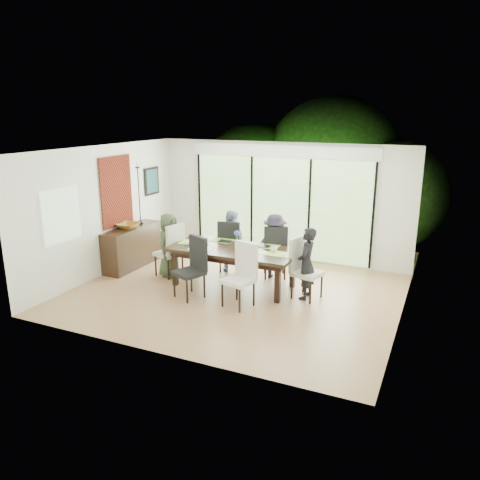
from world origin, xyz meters
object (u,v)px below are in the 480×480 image
at_px(person_far_left, 231,241).
at_px(person_far_right, 275,246).
at_px(chair_near_left, 189,268).
at_px(chair_far_left, 231,245).
at_px(chair_far_right, 275,250).
at_px(cup_b, 238,248).
at_px(chair_left_end, 168,249).
at_px(chair_right_end, 307,269).
at_px(person_right_end, 307,263).
at_px(cup_c, 274,249).
at_px(cup_a, 205,240).
at_px(bowl, 128,226).
at_px(chair_near_right, 238,276).
at_px(vase, 237,245).
at_px(laptop, 193,244).
at_px(person_left_end, 169,245).
at_px(table_top, 233,250).
at_px(sideboard, 132,247).

relative_size(person_far_left, person_far_right, 1.00).
bearing_deg(chair_near_left, chair_far_left, 111.18).
relative_size(chair_far_right, cup_b, 11.00).
xyz_separation_m(chair_left_end, chair_right_end, (3.00, 0.00, 0.00)).
distance_m(person_right_end, cup_c, 0.71).
height_order(cup_a, bowl, bowl).
bearing_deg(cup_a, chair_left_end, -169.38).
height_order(chair_left_end, person_far_right, person_far_right).
bearing_deg(person_far_left, chair_right_end, 151.84).
distance_m(person_right_end, cup_b, 1.34).
distance_m(chair_right_end, chair_near_right, 1.33).
bearing_deg(cup_b, person_right_end, 4.30).
bearing_deg(chair_near_left, chair_near_right, 22.85).
bearing_deg(chair_near_left, chair_far_right, 81.45).
relative_size(vase, bowl, 0.26).
distance_m(chair_near_right, person_far_left, 1.95).
bearing_deg(chair_left_end, laptop, 96.30).
relative_size(chair_right_end, vase, 9.17).
relative_size(chair_right_end, laptop, 3.33).
relative_size(chair_near_right, person_far_right, 0.85).
bearing_deg(person_right_end, chair_near_left, -66.83).
height_order(vase, cup_c, vase).
distance_m(person_far_right, vase, 0.94).
bearing_deg(vase, chair_near_left, -120.87).
bearing_deg(laptop, chair_right_end, -41.86).
bearing_deg(chair_near_right, cup_c, 88.33).
xyz_separation_m(chair_far_left, cup_c, (1.25, -0.75, 0.26)).
height_order(chair_far_right, cup_a, chair_far_right).
relative_size(cup_a, cup_b, 1.24).
bearing_deg(person_left_end, laptop, -100.88).
distance_m(chair_far_right, bowl, 3.23).
distance_m(table_top, person_far_right, 1.00).
bearing_deg(person_right_end, chair_near_right, -48.96).
bearing_deg(chair_right_end, chair_far_left, 81.43).
height_order(chair_right_end, chair_far_right, same).
xyz_separation_m(chair_far_left, laptop, (-0.40, -0.95, 0.22)).
height_order(person_far_left, bowl, person_far_left).
relative_size(person_left_end, vase, 10.75).
bearing_deg(chair_far_right, cup_b, 43.25).
height_order(person_right_end, cup_b, person_right_end).
bearing_deg(person_right_end, chair_far_left, -114.32).
bearing_deg(person_left_end, cup_a, -80.97).
bearing_deg(person_right_end, person_far_right, -132.30).
height_order(chair_right_end, cup_c, chair_right_end).
height_order(cup_b, bowl, bowl).
distance_m(chair_right_end, vase, 1.48).
distance_m(chair_far_right, person_right_end, 1.26).
distance_m(table_top, person_right_end, 1.48).
xyz_separation_m(chair_far_right, chair_near_left, (-1.05, -1.72, 0.00)).
distance_m(person_far_right, sideboard, 3.19).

